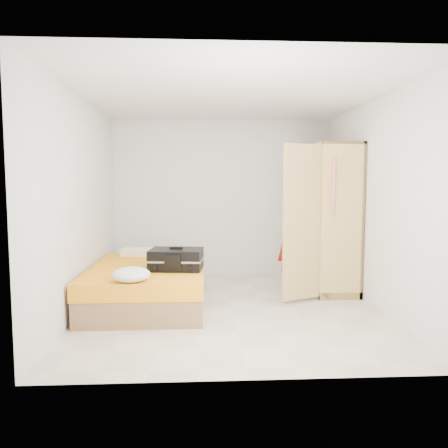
{
  "coord_description": "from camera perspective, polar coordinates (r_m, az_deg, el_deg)",
  "views": [
    {
      "loc": [
        -0.37,
        -5.3,
        1.55
      ],
      "look_at": [
        -0.05,
        0.61,
        1.0
      ],
      "focal_mm": 35.0,
      "sensor_mm": 36.0,
      "label": 1
    }
  ],
  "objects": [
    {
      "name": "room",
      "position": [
        5.32,
        0.89,
        2.61
      ],
      "size": [
        4.0,
        4.02,
        2.6
      ],
      "color": "beige",
      "rests_on": "ground"
    },
    {
      "name": "bed",
      "position": [
        5.73,
        -9.92,
        -7.86
      ],
      "size": [
        1.42,
        2.02,
        0.5
      ],
      "color": "#8A603E",
      "rests_on": "ground"
    },
    {
      "name": "wardrobe",
      "position": [
        6.44,
        13.37,
        0.25
      ],
      "size": [
        1.13,
        1.42,
        2.1
      ],
      "color": "#E3BB6F",
      "rests_on": "ground"
    },
    {
      "name": "person",
      "position": [
        6.15,
        9.21,
        -1.01
      ],
      "size": [
        0.54,
        0.71,
        1.76
      ],
      "primitive_type": "imported",
      "rotation": [
        0.0,
        0.0,
        1.76
      ],
      "color": "red",
      "rests_on": "ground"
    },
    {
      "name": "suitcase",
      "position": [
        5.39,
        -6.27,
        -4.61
      ],
      "size": [
        0.7,
        0.55,
        0.28
      ],
      "rotation": [
        0.0,
        0.0,
        -0.12
      ],
      "color": "black",
      "rests_on": "bed"
    },
    {
      "name": "round_cushion",
      "position": [
        4.82,
        -12.01,
        -6.46
      ],
      "size": [
        0.41,
        0.41,
        0.15
      ],
      "primitive_type": "ellipsoid",
      "color": "white",
      "rests_on": "bed"
    },
    {
      "name": "pillow",
      "position": [
        6.53,
        -10.71,
        -3.58
      ],
      "size": [
        0.61,
        0.37,
        0.1
      ],
      "primitive_type": "cube",
      "rotation": [
        0.0,
        0.0,
        -0.15
      ],
      "color": "white",
      "rests_on": "bed"
    }
  ]
}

